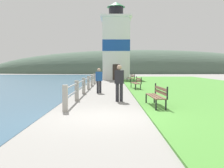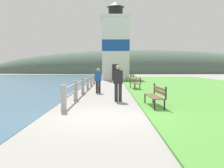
% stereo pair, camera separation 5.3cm
% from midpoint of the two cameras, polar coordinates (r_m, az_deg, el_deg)
% --- Properties ---
extents(ground_plane, '(160.00, 160.00, 0.00)m').
position_cam_midpoint_polar(ground_plane, '(8.41, -2.44, -7.55)').
color(ground_plane, gray).
extents(grass_verge, '(12.00, 39.56, 0.06)m').
position_cam_midpoint_polar(grass_verge, '(22.66, 18.42, -0.41)').
color(grass_verge, '#4C8E38').
rests_on(grass_verge, ground_plane).
extents(seawall_railing, '(0.18, 21.60, 1.01)m').
position_cam_midpoint_polar(seawall_railing, '(20.05, -5.18, 0.77)').
color(seawall_railing, '#A8A399').
rests_on(seawall_railing, ground_plane).
extents(park_bench_near, '(0.58, 2.01, 0.94)m').
position_cam_midpoint_polar(park_bench_near, '(10.39, 10.08, -2.39)').
color(park_bench_near, brown).
rests_on(park_bench_near, ground_plane).
extents(park_bench_midway, '(0.62, 2.02, 0.94)m').
position_cam_midpoint_polar(park_bench_midway, '(18.55, 5.51, 0.43)').
color(park_bench_midway, brown).
rests_on(park_bench_midway, ground_plane).
extents(park_bench_far, '(0.72, 2.00, 0.94)m').
position_cam_midpoint_polar(park_bench_far, '(26.72, 4.27, 1.51)').
color(park_bench_far, brown).
rests_on(park_bench_far, ground_plane).
extents(lighthouse, '(3.96, 3.96, 10.13)m').
position_cam_midpoint_polar(lighthouse, '(33.28, 0.78, 8.84)').
color(lighthouse, white).
rests_on(lighthouse, ground_plane).
extents(person_strolling, '(0.46, 0.30, 1.77)m').
position_cam_midpoint_polar(person_strolling, '(11.99, 1.45, 0.52)').
color(person_strolling, '#28282D').
rests_on(person_strolling, ground_plane).
extents(person_by_railing, '(0.44, 0.36, 1.59)m').
position_cam_midpoint_polar(person_by_railing, '(15.82, -3.18, 1.00)').
color(person_by_railing, '#28282D').
rests_on(person_by_railing, ground_plane).
extents(distant_hillside, '(80.00, 16.00, 12.00)m').
position_cam_midpoint_polar(distant_hillside, '(65.08, 6.67, 2.45)').
color(distant_hillside, '#475B4C').
rests_on(distant_hillside, ground_plane).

